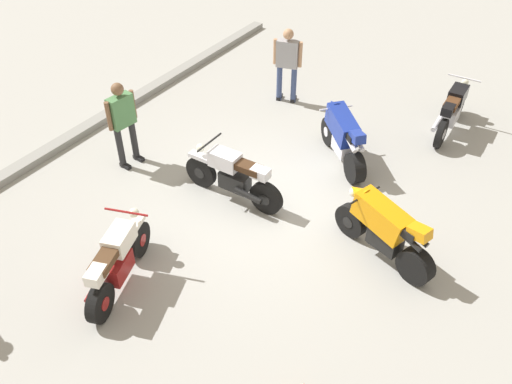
# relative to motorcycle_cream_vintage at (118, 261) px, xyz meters

# --- Properties ---
(ground_plane) EXTENTS (40.00, 40.00, 0.00)m
(ground_plane) POSITION_rel_motorcycle_cream_vintage_xyz_m (2.96, -0.81, -0.49)
(ground_plane) COLOR #9E9E99
(curb_edge) EXTENTS (14.00, 0.30, 0.15)m
(curb_edge) POSITION_rel_motorcycle_cream_vintage_xyz_m (2.96, 3.79, -0.41)
(curb_edge) COLOR gray
(curb_edge) RESTS_ON ground
(motorcycle_cream_vintage) EXTENTS (1.90, 0.88, 1.07)m
(motorcycle_cream_vintage) POSITION_rel_motorcycle_cream_vintage_xyz_m (0.00, 0.00, 0.00)
(motorcycle_cream_vintage) COLOR black
(motorcycle_cream_vintage) RESTS_ON ground
(motorcycle_orange_sportbike) EXTENTS (0.91, 1.91, 1.14)m
(motorcycle_orange_sportbike) POSITION_rel_motorcycle_cream_vintage_xyz_m (2.72, -3.14, 0.11)
(motorcycle_orange_sportbike) COLOR black
(motorcycle_orange_sportbike) RESTS_ON ground
(motorcycle_silver_cruiser) EXTENTS (0.70, 2.09, 1.09)m
(motorcycle_silver_cruiser) POSITION_rel_motorcycle_cream_vintage_xyz_m (2.65, -0.28, 0.03)
(motorcycle_silver_cruiser) COLOR black
(motorcycle_silver_cruiser) RESTS_ON ground
(motorcycle_blue_sportbike) EXTENTS (1.46, 1.56, 1.14)m
(motorcycle_blue_sportbike) POSITION_rel_motorcycle_cream_vintage_xyz_m (4.83, -1.44, 0.11)
(motorcycle_blue_sportbike) COLOR black
(motorcycle_blue_sportbike) RESTS_ON ground
(motorcycle_black_cruiser) EXTENTS (2.09, 0.70, 1.09)m
(motorcycle_black_cruiser) POSITION_rel_motorcycle_cream_vintage_xyz_m (7.14, -2.94, 0.03)
(motorcycle_black_cruiser) COLOR black
(motorcycle_black_cruiser) RESTS_ON ground
(person_in_green_shirt) EXTENTS (0.68, 0.35, 1.78)m
(person_in_green_shirt) POSITION_rel_motorcycle_cream_vintage_xyz_m (2.48, 2.14, 0.54)
(person_in_green_shirt) COLOR #262628
(person_in_green_shirt) RESTS_ON ground
(person_in_gray_shirt) EXTENTS (0.41, 0.68, 1.78)m
(person_in_gray_shirt) POSITION_rel_motorcycle_cream_vintage_xyz_m (6.41, 0.75, 0.55)
(person_in_gray_shirt) COLOR #384772
(person_in_gray_shirt) RESTS_ON ground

